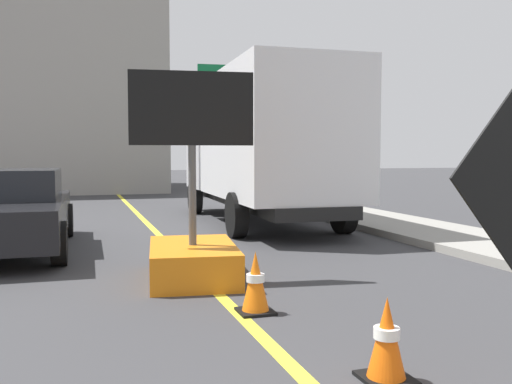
% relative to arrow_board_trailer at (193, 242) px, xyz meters
% --- Properties ---
extents(lane_center_stripe, '(0.14, 36.00, 0.01)m').
position_rel_arrow_board_trailer_xyz_m(lane_center_stripe, '(0.13, -0.64, -0.48)').
color(lane_center_stripe, yellow).
rests_on(lane_center_stripe, ground).
extents(arrow_board_trailer, '(1.60, 1.93, 2.70)m').
position_rel_arrow_board_trailer_xyz_m(arrow_board_trailer, '(0.00, 0.00, 0.00)').
color(arrow_board_trailer, orange).
rests_on(arrow_board_trailer, ground).
extents(box_truck, '(2.73, 7.52, 3.46)m').
position_rel_arrow_board_trailer_xyz_m(box_truck, '(2.73, 5.26, 1.38)').
color(box_truck, black).
rests_on(box_truck, ground).
extents(pickup_car, '(2.15, 4.67, 1.38)m').
position_rel_arrow_board_trailer_xyz_m(pickup_car, '(-2.60, 3.05, 0.22)').
color(pickup_car, black).
rests_on(pickup_car, ground).
extents(highway_guide_sign, '(2.78, 0.37, 5.00)m').
position_rel_arrow_board_trailer_xyz_m(highway_guide_sign, '(4.53, 11.99, 2.94)').
color(highway_guide_sign, gray).
rests_on(highway_guide_sign, ground).
extents(far_building_block, '(12.06, 9.83, 8.26)m').
position_rel_arrow_board_trailer_xyz_m(far_building_block, '(-3.73, 21.20, 3.65)').
color(far_building_block, gray).
rests_on(far_building_block, ground).
extents(traffic_cone_near_sign, '(0.36, 0.36, 0.61)m').
position_rel_arrow_board_trailer_xyz_m(traffic_cone_near_sign, '(0.68, -3.69, -0.18)').
color(traffic_cone_near_sign, black).
rests_on(traffic_cone_near_sign, ground).
extents(traffic_cone_mid_lane, '(0.36, 0.36, 0.64)m').
position_rel_arrow_board_trailer_xyz_m(traffic_cone_mid_lane, '(0.30, -1.76, -0.17)').
color(traffic_cone_mid_lane, black).
rests_on(traffic_cone_mid_lane, ground).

